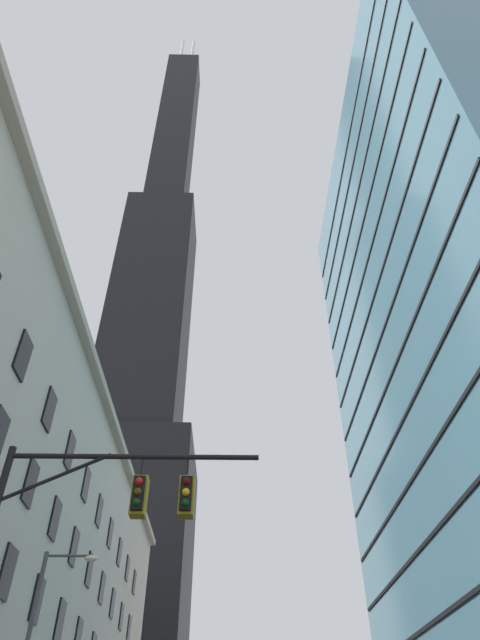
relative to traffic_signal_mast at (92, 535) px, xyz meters
name	(u,v)px	position (x,y,z in m)	size (l,w,h in m)	color
dark_skyscraper	(143,365)	(-16.17, 83.61, 64.19)	(24.84, 24.84, 233.68)	black
glass_office_midrise	(469,322)	(22.42, 19.20, 23.20)	(14.27, 37.45, 57.97)	teal
traffic_signal_mast	(92,535)	(0.00, 0.00, 0.00)	(6.93, 0.63, 7.95)	black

